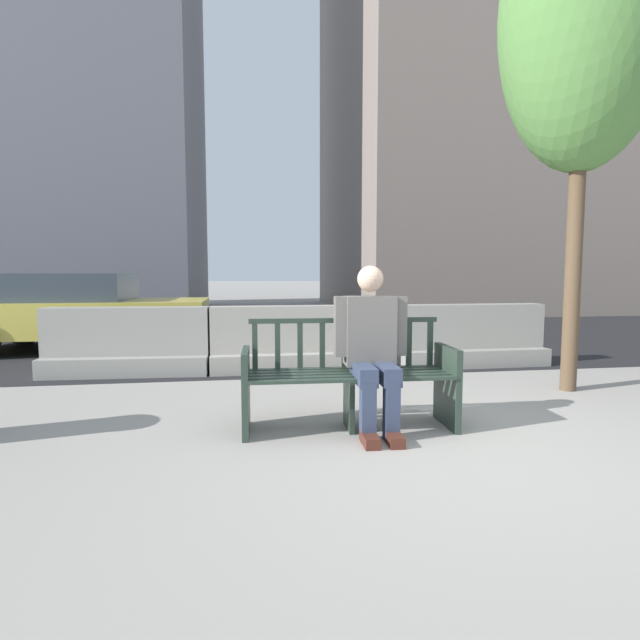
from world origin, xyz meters
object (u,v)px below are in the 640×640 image
seated_person (372,344)px  street_bench (348,380)px  jersey_barrier_right (471,340)px  street_tree (585,16)px  jersey_barrier_centre (289,344)px  jersey_barrier_left (128,347)px  car_taxi_near (80,311)px

seated_person → street_bench: bearing=159.9°
jersey_barrier_right → street_tree: bearing=-77.9°
street_bench → jersey_barrier_centre: 2.59m
jersey_barrier_centre → jersey_barrier_left: same height
street_bench → jersey_barrier_right: (2.28, 2.54, -0.06)m
street_bench → street_tree: street_tree is taller
jersey_barrier_right → street_tree: 3.88m
jersey_barrier_right → jersey_barrier_centre: bearing=179.2°
seated_person → jersey_barrier_right: 3.37m
seated_person → car_taxi_near: 6.15m
jersey_barrier_left → car_taxi_near: size_ratio=0.51×
jersey_barrier_centre → jersey_barrier_right: size_ratio=1.00×
seated_person → jersey_barrier_left: size_ratio=0.65×
jersey_barrier_right → seated_person: bearing=-128.9°
street_bench → jersey_barrier_left: 3.46m
street_bench → jersey_barrier_centre: bearing=95.4°
street_bench → car_taxi_near: size_ratio=0.43×
street_bench → car_taxi_near: 6.00m
jersey_barrier_right → car_taxi_near: size_ratio=0.50×
jersey_barrier_left → street_bench: bearing=-49.1°
street_bench → jersey_barrier_right: street_bench is taller
street_bench → street_tree: 4.45m
jersey_barrier_right → car_taxi_near: car_taxi_near is taller
street_bench → street_tree: size_ratio=0.31×
jersey_barrier_centre → car_taxi_near: (-3.25, 2.29, 0.30)m
jersey_barrier_centre → car_taxi_near: 3.99m
street_tree → jersey_barrier_left: bearing=161.1°
street_tree → car_taxi_near: size_ratio=1.36×
seated_person → jersey_barrier_right: size_ratio=0.65×
seated_person → street_tree: bearing=22.2°
jersey_barrier_centre → jersey_barrier_left: size_ratio=0.99×
jersey_barrier_left → street_tree: (4.89, -1.68, 3.52)m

